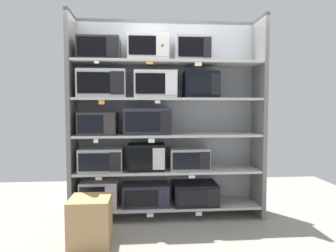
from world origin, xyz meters
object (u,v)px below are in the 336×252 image
(microwave_3, at_px, (102,159))
(microwave_13, at_px, (192,50))
(microwave_2, at_px, (195,193))
(microwave_10, at_px, (201,85))
(microwave_6, at_px, (98,123))
(microwave_9, at_px, (155,85))
(microwave_5, at_px, (189,159))
(microwave_8, at_px, (103,84))
(microwave_7, at_px, (148,121))
(microwave_4, at_px, (146,157))
(microwave_12, at_px, (148,49))
(shipping_carton, at_px, (90,222))
(microwave_11, at_px, (99,49))
(microwave_0, at_px, (100,193))
(microwave_1, at_px, (146,194))

(microwave_3, relative_size, microwave_13, 1.24)
(microwave_2, height_order, microwave_10, microwave_10)
(microwave_6, xyz_separation_m, microwave_9, (0.70, 0.00, 0.48))
(microwave_5, xyz_separation_m, microwave_10, (0.15, 0.00, 0.93))
(microwave_8, bearing_deg, microwave_2, -0.00)
(microwave_7, bearing_deg, microwave_5, -0.02)
(microwave_4, distance_m, microwave_9, 0.91)
(microwave_8, height_order, microwave_10, microwave_8)
(microwave_4, distance_m, microwave_5, 0.54)
(microwave_3, height_order, microwave_4, microwave_4)
(microwave_7, relative_size, microwave_12, 1.17)
(microwave_5, bearing_deg, shipping_carton, -146.97)
(microwave_2, height_order, microwave_9, microwave_9)
(microwave_11, height_order, shipping_carton, microwave_11)
(microwave_4, relative_size, microwave_12, 0.92)
(shipping_carton, bearing_deg, microwave_2, 31.19)
(microwave_2, bearing_deg, microwave_4, 180.00)
(microwave_5, relative_size, microwave_7, 0.84)
(microwave_7, distance_m, microwave_13, 1.05)
(microwave_11, xyz_separation_m, shipping_carton, (-0.01, -0.72, -1.86))
(microwave_10, bearing_deg, microwave_6, -179.99)
(microwave_0, bearing_deg, microwave_11, 0.06)
(microwave_1, distance_m, microwave_2, 0.63)
(microwave_6, bearing_deg, microwave_13, 0.00)
(microwave_4, distance_m, microwave_6, 0.73)
(microwave_9, relative_size, microwave_10, 1.22)
(microwave_3, bearing_deg, microwave_1, -0.00)
(microwave_0, height_order, microwave_6, microwave_6)
(microwave_8, height_order, microwave_11, microwave_11)
(microwave_11, bearing_deg, shipping_carton, -90.75)
(microwave_4, xyz_separation_m, microwave_12, (0.02, 0.00, 1.34))
(microwave_5, bearing_deg, microwave_13, 0.03)
(microwave_8, bearing_deg, shipping_carton, -93.50)
(microwave_1, bearing_deg, microwave_0, -179.98)
(microwave_2, distance_m, microwave_5, 0.46)
(microwave_5, bearing_deg, microwave_12, 179.97)
(microwave_2, bearing_deg, microwave_10, 0.09)
(microwave_2, xyz_separation_m, microwave_10, (0.06, 0.00, 1.38))
(microwave_2, relative_size, microwave_10, 1.30)
(microwave_1, xyz_separation_m, microwave_4, (0.01, 0.00, 0.48))
(microwave_3, bearing_deg, microwave_4, 0.00)
(microwave_7, bearing_deg, microwave_12, 0.46)
(microwave_5, height_order, microwave_12, microwave_12)
(microwave_13, bearing_deg, microwave_9, 179.98)
(microwave_3, distance_m, microwave_8, 0.93)
(microwave_0, xyz_separation_m, microwave_13, (1.17, 0.00, 1.80))
(microwave_0, relative_size, microwave_6, 1.01)
(microwave_4, height_order, microwave_8, microwave_8)
(microwave_12, bearing_deg, microwave_1, -179.71)
(microwave_11, xyz_separation_m, microwave_12, (0.59, 0.00, 0.02))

